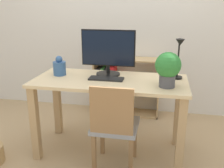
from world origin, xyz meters
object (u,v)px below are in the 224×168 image
Objects in this scene: chair at (114,124)px; bookshelf at (116,90)px; vase at (59,67)px; keyboard at (106,79)px; desk_lamp at (179,55)px; monitor at (108,51)px; potted_plant at (168,68)px.

bookshelf is (-0.22, 1.26, -0.12)m from chair.
vase is at bearing 149.28° from chair.
keyboard is at bearing -84.99° from bookshelf.
desk_lamp reaches higher than vase.
monitor is at bearing 106.38° from chair.
keyboard is 0.38× the size of bookshelf.
monitor is 1.64× the size of keyboard.
bookshelf is at bearing 97.81° from chair.
potted_plant is at bearing -26.26° from monitor.
chair is at bearing -71.68° from monitor.
desk_lamp is 0.45× the size of bookshelf.
vase is 0.81m from chair.
keyboard is 0.45m from chair.
desk_lamp reaches higher than bookshelf.
keyboard is 0.70m from desk_lamp.
keyboard is (0.02, -0.17, -0.23)m from monitor.
desk_lamp is at bearing 2.22° from vase.
monitor is at bearing 153.74° from potted_plant.
keyboard is 0.50m from vase.
chair reaches higher than bookshelf.
monitor reaches higher than chair.
potted_plant reaches higher than bookshelf.
keyboard is 0.83× the size of desk_lamp.
chair is at bearing -64.67° from keyboard.
monitor is 2.74× the size of vase.
potted_plant reaches higher than chair.
monitor reaches higher than desk_lamp.
desk_lamp is 0.25m from potted_plant.
vase is 0.23× the size of bookshelf.
monitor is 0.65m from potted_plant.
monitor is 1.76× the size of potted_plant.
monitor is 0.51m from vase.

